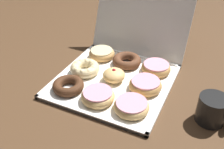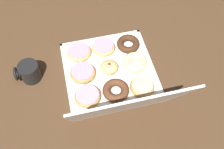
{
  "view_description": "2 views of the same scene",
  "coord_description": "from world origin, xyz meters",
  "views": [
    {
      "loc": [
        0.33,
        -0.7,
        0.58
      ],
      "look_at": [
        0.0,
        -0.02,
        0.05
      ],
      "focal_mm": 41.1,
      "sensor_mm": 36.0,
      "label": 1
    },
    {
      "loc": [
        0.14,
        0.66,
        0.99
      ],
      "look_at": [
        -0.0,
        0.05,
        0.04
      ],
      "focal_mm": 41.0,
      "sensor_mm": 36.0,
      "label": 2
    }
  ],
  "objects": [
    {
      "name": "chocolate_cake_ring_donut_7",
      "position": [
        -0.0,
        0.12,
        0.03
      ],
      "size": [
        0.12,
        0.12,
        0.04
      ],
      "color": "#59331E",
      "rests_on": "donut_box"
    },
    {
      "name": "pink_frosted_donut_5",
      "position": [
        0.12,
        0.0,
        0.03
      ],
      "size": [
        0.12,
        0.12,
        0.04
      ],
      "color": "tan",
      "rests_on": "donut_box"
    },
    {
      "name": "chocolate_cake_ring_donut_0",
      "position": [
        -0.12,
        -0.12,
        0.03
      ],
      "size": [
        0.11,
        0.11,
        0.03
      ],
      "color": "#472816",
      "rests_on": "donut_box"
    },
    {
      "name": "cruller_donut_3",
      "position": [
        -0.12,
        -0.0,
        0.03
      ],
      "size": [
        0.12,
        0.12,
        0.04
      ],
      "color": "beige",
      "rests_on": "donut_box"
    },
    {
      "name": "ground_plane",
      "position": [
        0.0,
        0.0,
        0.0
      ],
      "size": [
        3.0,
        3.0,
        0.0
      ],
      "primitive_type": "plane",
      "color": "#4C331E"
    },
    {
      "name": "pink_frosted_donut_1",
      "position": [
        -0.0,
        -0.13,
        0.03
      ],
      "size": [
        0.11,
        0.11,
        0.04
      ],
      "color": "#E5B770",
      "rests_on": "donut_box"
    },
    {
      "name": "pink_frosted_donut_8",
      "position": [
        0.12,
        0.12,
        0.03
      ],
      "size": [
        0.11,
        0.11,
        0.04
      ],
      "color": "tan",
      "rests_on": "donut_box"
    },
    {
      "name": "box_lid_open",
      "position": [
        0.0,
        0.28,
        0.18
      ],
      "size": [
        0.41,
        0.15,
        0.36
      ],
      "primitive_type": "cube",
      "rotation": [
        1.19,
        0.0,
        0.0
      ],
      "color": "white",
      "rests_on": "ground"
    },
    {
      "name": "jelly_filled_donut_4",
      "position": [
        0.0,
        -0.0,
        0.03
      ],
      "size": [
        0.08,
        0.08,
        0.05
      ],
      "color": "#E5B770",
      "rests_on": "donut_box"
    },
    {
      "name": "glazed_ring_donut_6",
      "position": [
        -0.12,
        0.13,
        0.03
      ],
      "size": [
        0.11,
        0.11,
        0.04
      ],
      "color": "tan",
      "rests_on": "donut_box"
    },
    {
      "name": "pink_frosted_donut_2",
      "position": [
        0.12,
        -0.12,
        0.03
      ],
      "size": [
        0.12,
        0.12,
        0.03
      ],
      "color": "#E5B770",
      "rests_on": "donut_box"
    },
    {
      "name": "donut_box",
      "position": [
        0.0,
        0.0,
        0.01
      ],
      "size": [
        0.41,
        0.41,
        0.01
      ],
      "color": "white",
      "rests_on": "ground"
    },
    {
      "name": "coffee_mug",
      "position": [
        0.36,
        -0.05,
        0.05
      ],
      "size": [
        0.11,
        0.09,
        0.09
      ],
      "color": "black",
      "rests_on": "ground"
    }
  ]
}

